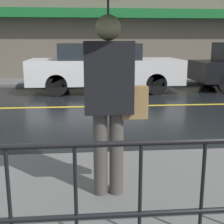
% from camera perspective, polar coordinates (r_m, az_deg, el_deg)
% --- Properties ---
extents(ground_plane, '(80.00, 80.00, 0.00)m').
position_cam_1_polar(ground_plane, '(7.67, -13.01, 0.80)').
color(ground_plane, black).
extents(sidewalk_far, '(28.00, 1.94, 0.10)m').
position_cam_1_polar(sidewalk_far, '(12.01, -10.23, 5.44)').
color(sidewalk_far, '#60605E').
rests_on(sidewalk_far, ground_plane).
extents(lane_marking, '(25.20, 0.12, 0.01)m').
position_cam_1_polar(lane_marking, '(7.66, -13.01, 0.83)').
color(lane_marking, gold).
rests_on(lane_marking, ground_plane).
extents(building_storefront, '(28.00, 0.85, 4.70)m').
position_cam_1_polar(building_storefront, '(13.02, -10.23, 16.24)').
color(building_storefront, '#706656').
rests_on(building_storefront, ground_plane).
extents(pedestrian, '(1.04, 1.04, 2.10)m').
position_cam_1_polar(pedestrian, '(2.82, -0.60, 16.75)').
color(pedestrian, '#4C4742').
rests_on(pedestrian, sidewalk_near).
extents(car_white, '(4.69, 1.88, 1.49)m').
position_cam_1_polar(car_white, '(9.88, -1.55, 8.25)').
color(car_white, silver).
rests_on(car_white, ground_plane).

